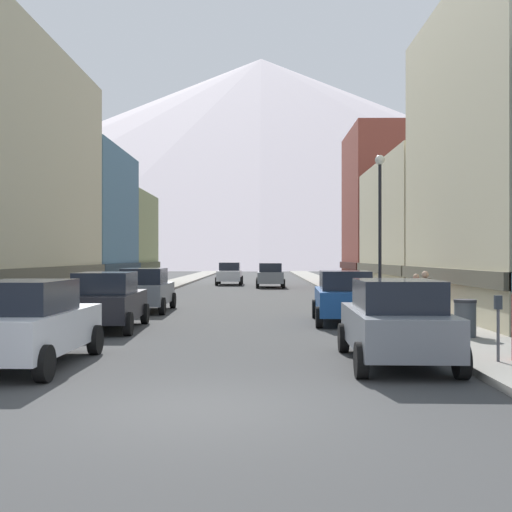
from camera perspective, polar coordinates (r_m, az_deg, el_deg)
ground_plane at (r=9.85m, az=-5.44°, el=-13.31°), size 400.00×400.00×0.00m
sidewalk_left at (r=45.18m, az=-8.71°, el=-2.82°), size 2.50×100.00×0.15m
sidewalk_right at (r=44.90m, az=7.26°, el=-2.84°), size 2.50×100.00×0.15m
storefront_left_2 at (r=41.50m, az=-18.20°, el=2.70°), size 9.93×10.04×8.80m
storefront_left_3 at (r=49.92m, az=-12.99°, el=1.24°), size 6.66×8.41×7.04m
storefront_right_2 at (r=37.63m, az=15.93°, el=2.07°), size 7.26×13.47×7.59m
storefront_right_3 at (r=49.41m, az=13.08°, el=3.88°), size 8.71×9.07×11.64m
car_left_0 at (r=14.04m, az=-19.56°, el=-5.61°), size 2.14×4.44×1.78m
car_left_1 at (r=20.49m, az=-13.04°, el=-3.86°), size 2.20×4.46×1.78m
car_left_2 at (r=26.88m, az=-9.76°, el=-2.95°), size 2.11×4.42×1.78m
car_right_0 at (r=13.86m, az=12.25°, el=-5.68°), size 2.16×4.45×1.78m
car_right_1 at (r=22.15m, az=7.81°, el=-3.57°), size 2.24×4.48×1.78m
car_driving_0 at (r=47.16m, az=1.27°, el=-1.70°), size 2.06×4.40×1.78m
car_driving_1 at (r=51.68m, az=-2.35°, el=-1.56°), size 2.06×4.40×1.78m
parking_meter_near at (r=13.89m, az=20.62°, el=-5.20°), size 0.14×0.10×1.33m
trash_bin_right at (r=17.90m, az=18.00°, el=-5.23°), size 0.59×0.59×0.98m
potted_plant_0 at (r=26.90m, az=13.45°, el=-3.57°), size 0.60×0.60×0.85m
pedestrian_1 at (r=21.46m, az=14.73°, el=-3.66°), size 0.36×0.36×1.65m
pedestrian_2 at (r=22.64m, az=13.97°, el=-3.63°), size 0.36×0.36×1.53m
streetlamp_right at (r=24.25m, az=10.90°, el=4.03°), size 0.36×0.36×5.86m
mountain_backdrop at (r=272.53m, az=0.46°, el=8.45°), size 344.58×344.58×85.08m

